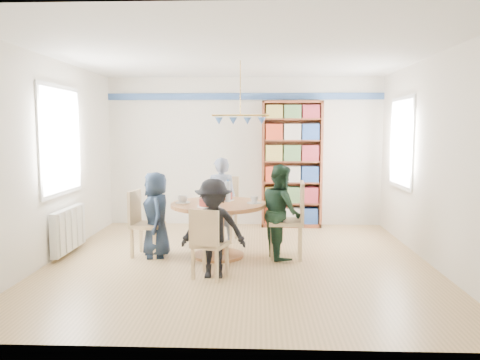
{
  "coord_description": "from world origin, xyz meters",
  "views": [
    {
      "loc": [
        0.26,
        -6.08,
        1.74
      ],
      "look_at": [
        0.0,
        0.4,
        1.05
      ],
      "focal_mm": 35.0,
      "sensor_mm": 36.0,
      "label": 1
    }
  ],
  "objects_px": {
    "bookshelf": "(292,165)",
    "chair_right": "(293,216)",
    "chair_far": "(224,205)",
    "person_far": "(221,200)",
    "dining_table": "(218,217)",
    "person_right": "(281,211)",
    "radiator": "(69,229)",
    "person_near": "(213,229)",
    "person_left": "(156,215)",
    "chair_near": "(208,240)",
    "chair_left": "(142,220)"
  },
  "relations": [
    {
      "from": "person_right",
      "to": "person_near",
      "type": "relative_size",
      "value": 1.09
    },
    {
      "from": "dining_table",
      "to": "chair_left",
      "type": "height_order",
      "value": "chair_left"
    },
    {
      "from": "person_right",
      "to": "bookshelf",
      "type": "bearing_deg",
      "value": -22.8
    },
    {
      "from": "person_left",
      "to": "chair_right",
      "type": "bearing_deg",
      "value": 70.59
    },
    {
      "from": "dining_table",
      "to": "person_right",
      "type": "bearing_deg",
      "value": -1.05
    },
    {
      "from": "bookshelf",
      "to": "chair_right",
      "type": "bearing_deg",
      "value": -93.35
    },
    {
      "from": "person_near",
      "to": "chair_near",
      "type": "bearing_deg",
      "value": -128.6
    },
    {
      "from": "dining_table",
      "to": "chair_left",
      "type": "bearing_deg",
      "value": 179.2
    },
    {
      "from": "radiator",
      "to": "bookshelf",
      "type": "height_order",
      "value": "bookshelf"
    },
    {
      "from": "bookshelf",
      "to": "radiator",
      "type": "bearing_deg",
      "value": -148.03
    },
    {
      "from": "bookshelf",
      "to": "chair_near",
      "type": "bearing_deg",
      "value": -110.99
    },
    {
      "from": "bookshelf",
      "to": "dining_table",
      "type": "bearing_deg",
      "value": -118.43
    },
    {
      "from": "person_near",
      "to": "bookshelf",
      "type": "height_order",
      "value": "bookshelf"
    },
    {
      "from": "chair_right",
      "to": "chair_far",
      "type": "bearing_deg",
      "value": 134.79
    },
    {
      "from": "chair_near",
      "to": "radiator",
      "type": "bearing_deg",
      "value": 153.2
    },
    {
      "from": "radiator",
      "to": "person_left",
      "type": "distance_m",
      "value": 1.29
    },
    {
      "from": "dining_table",
      "to": "chair_far",
      "type": "height_order",
      "value": "chair_far"
    },
    {
      "from": "radiator",
      "to": "person_left",
      "type": "bearing_deg",
      "value": -4.26
    },
    {
      "from": "chair_right",
      "to": "chair_far",
      "type": "xyz_separation_m",
      "value": [
        -1.03,
        1.03,
        -0.02
      ]
    },
    {
      "from": "radiator",
      "to": "chair_near",
      "type": "bearing_deg",
      "value": -26.8
    },
    {
      "from": "dining_table",
      "to": "person_right",
      "type": "distance_m",
      "value": 0.86
    },
    {
      "from": "chair_near",
      "to": "person_right",
      "type": "bearing_deg",
      "value": 47.06
    },
    {
      "from": "chair_far",
      "to": "person_right",
      "type": "bearing_deg",
      "value": -50.48
    },
    {
      "from": "bookshelf",
      "to": "person_far",
      "type": "bearing_deg",
      "value": -134.14
    },
    {
      "from": "person_left",
      "to": "person_far",
      "type": "bearing_deg",
      "value": 118.2
    },
    {
      "from": "chair_left",
      "to": "chair_far",
      "type": "height_order",
      "value": "chair_far"
    },
    {
      "from": "dining_table",
      "to": "chair_right",
      "type": "bearing_deg",
      "value": -0.2
    },
    {
      "from": "chair_far",
      "to": "chair_right",
      "type": "bearing_deg",
      "value": -45.21
    },
    {
      "from": "chair_left",
      "to": "person_left",
      "type": "xyz_separation_m",
      "value": [
        0.21,
        -0.04,
        0.08
      ]
    },
    {
      "from": "person_left",
      "to": "person_far",
      "type": "height_order",
      "value": "person_far"
    },
    {
      "from": "chair_near",
      "to": "person_far",
      "type": "bearing_deg",
      "value": 89.79
    },
    {
      "from": "chair_right",
      "to": "person_left",
      "type": "height_order",
      "value": "person_left"
    },
    {
      "from": "radiator",
      "to": "chair_right",
      "type": "height_order",
      "value": "chair_right"
    },
    {
      "from": "chair_far",
      "to": "person_left",
      "type": "distance_m",
      "value": 1.36
    },
    {
      "from": "chair_near",
      "to": "bookshelf",
      "type": "distance_m",
      "value": 3.38
    },
    {
      "from": "chair_far",
      "to": "dining_table",
      "type": "bearing_deg",
      "value": -89.66
    },
    {
      "from": "chair_right",
      "to": "person_far",
      "type": "height_order",
      "value": "person_far"
    },
    {
      "from": "dining_table",
      "to": "chair_far",
      "type": "distance_m",
      "value": 1.03
    },
    {
      "from": "person_far",
      "to": "person_left",
      "type": "bearing_deg",
      "value": 42.99
    },
    {
      "from": "chair_right",
      "to": "person_near",
      "type": "distance_m",
      "value": 1.35
    },
    {
      "from": "chair_far",
      "to": "bookshelf",
      "type": "xyz_separation_m",
      "value": [
        1.15,
        1.08,
        0.56
      ]
    },
    {
      "from": "radiator",
      "to": "person_near",
      "type": "distance_m",
      "value": 2.37
    },
    {
      "from": "chair_left",
      "to": "person_left",
      "type": "bearing_deg",
      "value": -10.81
    },
    {
      "from": "radiator",
      "to": "dining_table",
      "type": "height_order",
      "value": "dining_table"
    },
    {
      "from": "chair_far",
      "to": "person_far",
      "type": "relative_size",
      "value": 0.76
    },
    {
      "from": "radiator",
      "to": "dining_table",
      "type": "relative_size",
      "value": 0.77
    },
    {
      "from": "chair_near",
      "to": "bookshelf",
      "type": "height_order",
      "value": "bookshelf"
    },
    {
      "from": "chair_right",
      "to": "bookshelf",
      "type": "height_order",
      "value": "bookshelf"
    },
    {
      "from": "chair_right",
      "to": "person_left",
      "type": "relative_size",
      "value": 0.89
    },
    {
      "from": "radiator",
      "to": "person_far",
      "type": "xyz_separation_m",
      "value": [
        2.09,
        0.83,
        0.31
      ]
    }
  ]
}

